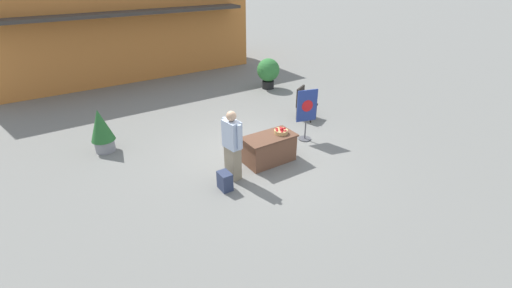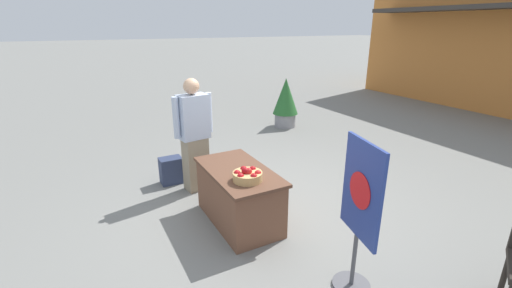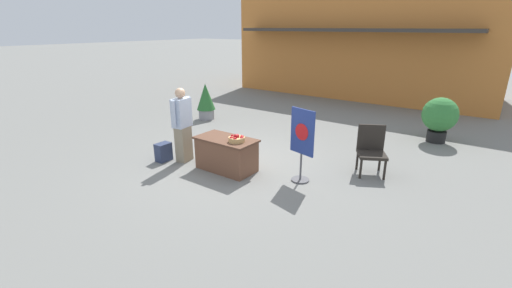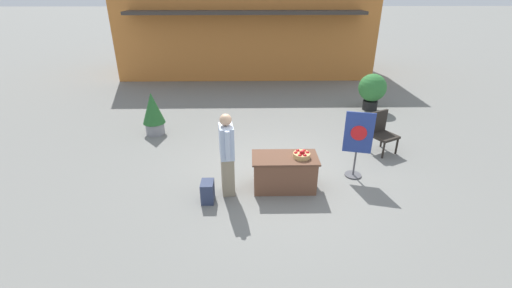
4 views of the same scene
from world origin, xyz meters
name	(u,v)px [view 1 (image 1 of 4)]	position (x,y,z in m)	size (l,w,h in m)	color
ground_plane	(256,153)	(0.00, 0.00, 0.00)	(120.00, 120.00, 0.00)	slate
storefront_building	(116,20)	(-0.79, 10.01, 2.27)	(10.88, 5.01, 4.53)	#C67533
display_table	(269,149)	(0.05, -0.52, 0.36)	(1.32, 0.70, 0.71)	brown
apple_basket	(281,131)	(0.38, -0.56, 0.78)	(0.34, 0.34, 0.16)	tan
person_visitor	(232,145)	(-1.09, -0.69, 0.86)	(0.32, 0.60, 1.69)	gray
backpack	(225,181)	(-1.47, -0.98, 0.21)	(0.24, 0.34, 0.42)	#2D3856
poster_board	(307,113)	(1.62, -0.08, 0.81)	(0.58, 0.36, 1.48)	#4C4C51
patio_chair	(304,102)	(2.59, 1.15, 0.55)	(0.75, 0.75, 1.02)	#28231E
potted_plant_near_right	(268,71)	(3.36, 4.24, 0.70)	(0.89, 0.89, 1.20)	black
potted_plant_near_left	(101,129)	(-3.30, 2.33, 0.63)	(0.61, 0.61, 1.19)	gray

